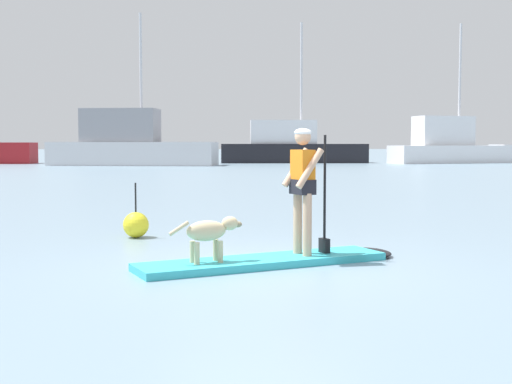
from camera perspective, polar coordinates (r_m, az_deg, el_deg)
The scene contains 8 objects.
ground_plane at distance 8.98m, azimuth 0.59°, elevation -6.19°, with size 400.00×400.00×0.00m, color gray.
paddleboard at distance 9.08m, azimuth 1.89°, elevation -5.76°, with size 3.71×2.01×0.10m.
person_paddler at distance 9.14m, azimuth 4.03°, elevation 0.86°, with size 0.68×0.59×1.71m.
dog at distance 8.60m, azimuth -3.90°, elevation -3.39°, with size 0.95×0.43×0.57m.
moored_boat_starboard at distance 51.49m, azimuth -10.61°, elevation 3.97°, with size 12.76×5.65×11.25m.
moored_boat_far_starboard at distance 57.50m, azimuth 2.94°, elevation 3.83°, with size 12.41×3.62×11.75m.
moored_boat_center at distance 58.69m, azimuth 15.94°, elevation 3.78°, with size 11.08×5.13×11.49m.
marker_buoy at distance 11.74m, azimuth -10.07°, elevation -2.73°, with size 0.44×0.44×0.94m.
Camera 1 is at (-0.90, -8.79, 1.60)m, focal length 47.52 mm.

